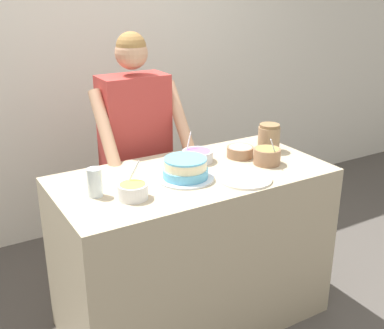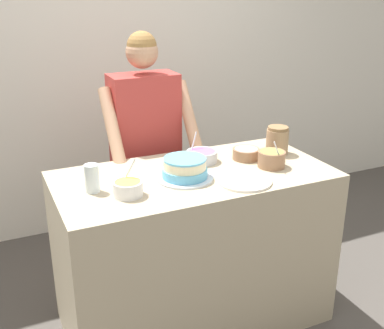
{
  "view_description": "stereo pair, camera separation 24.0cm",
  "coord_description": "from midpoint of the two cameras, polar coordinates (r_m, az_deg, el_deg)",
  "views": [
    {
      "loc": [
        -1.17,
        -1.61,
        1.81
      ],
      "look_at": [
        -0.03,
        0.32,
        0.96
      ],
      "focal_mm": 45.0,
      "sensor_mm": 36.0,
      "label": 1
    },
    {
      "loc": [
        -0.96,
        -1.72,
        1.81
      ],
      "look_at": [
        -0.03,
        0.32,
        0.96
      ],
      "focal_mm": 45.0,
      "sensor_mm": 36.0,
      "label": 2
    }
  ],
  "objects": [
    {
      "name": "person_baker",
      "position": [
        2.91,
        -9.03,
        2.9
      ],
      "size": [
        0.54,
        0.44,
        1.56
      ],
      "color": "#2D2D38",
      "rests_on": "ground_plane"
    },
    {
      "name": "cake",
      "position": [
        2.38,
        -3.67,
        -0.65
      ],
      "size": [
        0.29,
        0.29,
        0.11
      ],
      "color": "silver",
      "rests_on": "counter"
    },
    {
      "name": "stoneware_jar",
      "position": [
        2.79,
        6.68,
        3.13
      ],
      "size": [
        0.13,
        0.13,
        0.16
      ],
      "color": "#9E7F5B",
      "rests_on": "counter"
    },
    {
      "name": "ceramic_plate",
      "position": [
        2.38,
        3.48,
        -1.78
      ],
      "size": [
        0.27,
        0.27,
        0.01
      ],
      "color": "white",
      "rests_on": "counter"
    },
    {
      "name": "frosting_bowl_pink",
      "position": [
        2.68,
        3.19,
        1.52
      ],
      "size": [
        0.15,
        0.15,
        0.06
      ],
      "color": "#936B4C",
      "rests_on": "counter"
    },
    {
      "name": "frosting_bowl_olive",
      "position": [
        2.59,
        6.29,
        1.01
      ],
      "size": [
        0.14,
        0.14,
        0.16
      ],
      "color": "#936B4C",
      "rests_on": "counter"
    },
    {
      "name": "drinking_glass",
      "position": [
        2.25,
        -14.47,
        -2.13
      ],
      "size": [
        0.07,
        0.07,
        0.13
      ],
      "color": "silver",
      "rests_on": "counter"
    },
    {
      "name": "wall_back",
      "position": [
        3.62,
        -13.54,
        12.15
      ],
      "size": [
        10.0,
        0.05,
        2.6
      ],
      "color": "silver",
      "rests_on": "ground_plane"
    },
    {
      "name": "counter",
      "position": [
        2.66,
        -2.47,
        -10.07
      ],
      "size": [
        1.42,
        0.71,
        0.89
      ],
      "color": "tan",
      "rests_on": "ground_plane"
    },
    {
      "name": "frosting_bowl_purple",
      "position": [
        2.61,
        -1.97,
        1.04
      ],
      "size": [
        0.17,
        0.17,
        0.15
      ],
      "color": "silver",
      "rests_on": "counter"
    },
    {
      "name": "frosting_bowl_yellow",
      "position": [
        2.2,
        -10.15,
        -3.1
      ],
      "size": [
        0.14,
        0.14,
        0.16
      ],
      "color": "white",
      "rests_on": "counter"
    }
  ]
}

